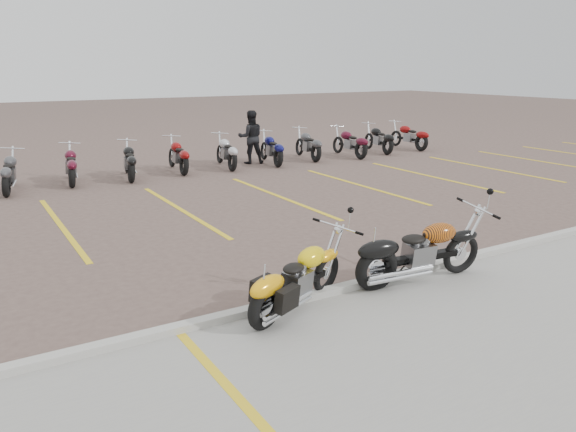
% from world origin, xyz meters
% --- Properties ---
extents(ground, '(100.00, 100.00, 0.00)m').
position_xyz_m(ground, '(0.00, 0.00, 0.00)').
color(ground, brown).
rests_on(ground, ground).
extents(concrete_apron, '(60.00, 5.00, 0.01)m').
position_xyz_m(concrete_apron, '(0.00, -4.50, 0.01)').
color(concrete_apron, '#9E9B93').
rests_on(concrete_apron, ground).
extents(curb, '(60.00, 0.18, 0.12)m').
position_xyz_m(curb, '(0.00, -2.00, 0.06)').
color(curb, '#ADAAA3').
rests_on(curb, ground).
extents(parking_stripes, '(38.00, 5.50, 0.01)m').
position_xyz_m(parking_stripes, '(0.00, 4.00, 0.00)').
color(parking_stripes, gold).
rests_on(parking_stripes, ground).
extents(yellow_cruiser, '(1.98, 0.96, 0.87)m').
position_xyz_m(yellow_cruiser, '(-0.68, -2.19, 0.43)').
color(yellow_cruiser, black).
rests_on(yellow_cruiser, ground).
extents(flame_cruiser, '(2.33, 0.44, 0.96)m').
position_xyz_m(flame_cruiser, '(1.52, -2.26, 0.48)').
color(flame_cruiser, black).
rests_on(flame_cruiser, ground).
extents(person_b, '(1.06, 0.93, 1.83)m').
position_xyz_m(person_b, '(4.44, 8.98, 0.92)').
color(person_b, black).
rests_on(person_b, ground).
extents(bg_bike_row, '(22.28, 2.05, 1.10)m').
position_xyz_m(bg_bike_row, '(0.85, 8.54, 0.55)').
color(bg_bike_row, black).
rests_on(bg_bike_row, ground).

